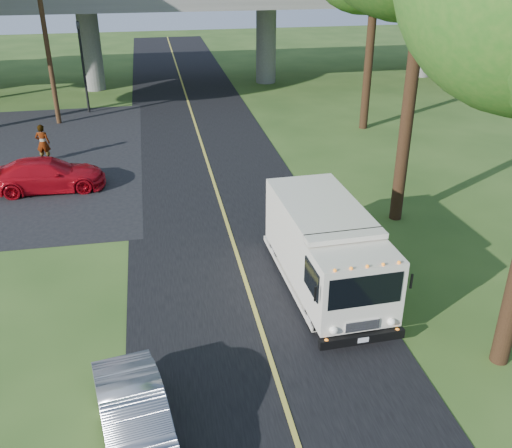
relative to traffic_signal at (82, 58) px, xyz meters
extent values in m
plane|color=#31511D|center=(6.00, -26.00, -3.20)|extent=(120.00, 120.00, 0.00)
cube|color=black|center=(6.00, -16.00, -3.19)|extent=(7.00, 90.00, 0.02)
cube|color=gold|center=(6.00, -16.00, -3.17)|extent=(0.12, 90.00, 0.01)
cube|color=slate|center=(31.00, 6.00, -0.20)|extent=(4.00, 10.00, 6.00)
cylinder|color=slate|center=(0.00, 6.00, -0.50)|extent=(1.40, 1.40, 5.40)
cylinder|color=slate|center=(12.00, 6.00, -0.50)|extent=(1.40, 1.40, 5.40)
cylinder|color=slate|center=(24.00, 6.00, -0.50)|extent=(1.40, 1.40, 5.40)
cylinder|color=black|center=(0.00, 0.00, -0.60)|extent=(0.14, 0.14, 5.20)
imported|color=black|center=(0.00, 0.00, 1.40)|extent=(0.18, 0.22, 1.10)
cylinder|color=#472D19|center=(-1.50, -2.00, 1.30)|extent=(0.26, 0.26, 9.00)
cylinder|color=#382314|center=(12.20, -17.00, 0.65)|extent=(0.44, 0.44, 7.70)
cylinder|color=#382314|center=(15.00, -6.00, 0.13)|extent=(0.44, 0.44, 6.65)
cube|color=silver|center=(8.17, -20.34, -1.70)|extent=(2.32, 4.03, 2.02)
cube|color=silver|center=(8.28, -23.12, -1.79)|extent=(2.22, 1.70, 1.84)
cube|color=black|center=(8.32, -23.90, -1.50)|extent=(1.88, 0.15, 0.85)
cube|color=black|center=(8.32, -23.99, -2.86)|extent=(2.25, 0.26, 0.25)
cube|color=silver|center=(8.18, -20.70, -2.93)|extent=(2.37, 5.28, 0.16)
cylinder|color=black|center=(7.36, -22.98, -2.80)|extent=(0.28, 0.82, 0.81)
cylinder|color=black|center=(9.19, -22.90, -2.80)|extent=(0.28, 0.82, 0.81)
cylinder|color=black|center=(7.20, -19.22, -2.80)|extent=(0.28, 0.82, 0.81)
cylinder|color=black|center=(9.03, -19.14, -2.80)|extent=(0.28, 0.82, 0.81)
imported|color=#B70B16|center=(-0.75, -11.84, -2.54)|extent=(4.60, 1.96, 1.32)
imported|color=gray|center=(2.80, -26.00, -2.59)|extent=(1.94, 3.90, 1.23)
imported|color=gray|center=(-1.38, -8.25, -2.32)|extent=(0.69, 0.51, 1.75)
camera|label=1|loc=(3.61, -34.73, 6.03)|focal=40.00mm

